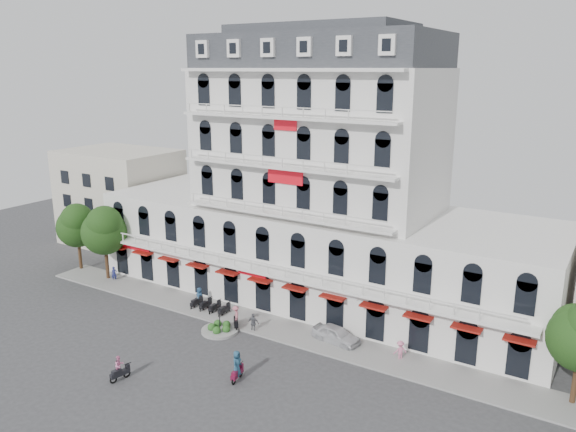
# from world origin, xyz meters

# --- Properties ---
(ground) EXTENTS (120.00, 120.00, 0.00)m
(ground) POSITION_xyz_m (0.00, 0.00, 0.00)
(ground) COLOR #38383A
(ground) RESTS_ON ground
(sidewalk) EXTENTS (53.00, 4.00, 0.16)m
(sidewalk) POSITION_xyz_m (0.00, 9.00, 0.08)
(sidewalk) COLOR gray
(sidewalk) RESTS_ON ground
(main_building) EXTENTS (45.00, 15.00, 25.80)m
(main_building) POSITION_xyz_m (0.00, 18.00, 9.96)
(main_building) COLOR silver
(main_building) RESTS_ON ground
(flank_building_west) EXTENTS (14.00, 10.00, 12.00)m
(flank_building_west) POSITION_xyz_m (-30.00, 20.00, 6.00)
(flank_building_west) COLOR beige
(flank_building_west) RESTS_ON ground
(traffic_island) EXTENTS (3.20, 3.20, 1.60)m
(traffic_island) POSITION_xyz_m (-3.00, 6.00, 0.26)
(traffic_island) COLOR gray
(traffic_island) RESTS_ON ground
(parked_scooter_row) EXTENTS (4.40, 1.80, 1.10)m
(parked_scooter_row) POSITION_xyz_m (-6.35, 8.80, 0.00)
(parked_scooter_row) COLOR black
(parked_scooter_row) RESTS_ON ground
(tree_west_outer) EXTENTS (4.50, 4.48, 7.76)m
(tree_west_outer) POSITION_xyz_m (-25.95, 9.98, 5.35)
(tree_west_outer) COLOR #382314
(tree_west_outer) RESTS_ON ground
(tree_west_inner) EXTENTS (4.76, 4.76, 8.25)m
(tree_west_inner) POSITION_xyz_m (-20.95, 9.48, 5.68)
(tree_west_inner) COLOR #382314
(tree_west_inner) RESTS_ON ground
(parked_car) EXTENTS (4.42, 2.24, 1.44)m
(parked_car) POSITION_xyz_m (6.41, 9.50, 0.72)
(parked_car) COLOR silver
(parked_car) RESTS_ON ground
(rider_southwest) EXTENTS (0.69, 1.69, 1.96)m
(rider_southwest) POSITION_xyz_m (-4.32, -3.92, 0.97)
(rider_southwest) COLOR black
(rider_southwest) RESTS_ON ground
(rider_east) EXTENTS (0.76, 1.69, 2.37)m
(rider_east) POSITION_xyz_m (2.96, 0.50, 1.21)
(rider_east) COLOR maroon
(rider_east) RESTS_ON ground
(rider_center) EXTENTS (1.22, 1.39, 2.13)m
(rider_center) POSITION_xyz_m (-2.19, 7.24, 1.12)
(rider_center) COLOR black
(rider_center) RESTS_ON ground
(pedestrian_left) EXTENTS (0.96, 0.73, 1.74)m
(pedestrian_left) POSITION_xyz_m (-8.21, 9.50, 0.87)
(pedestrian_left) COLOR navy
(pedestrian_left) RESTS_ON ground
(pedestrian_mid) EXTENTS (1.05, 0.59, 1.69)m
(pedestrian_mid) POSITION_xyz_m (-0.51, 7.51, 0.84)
(pedestrian_mid) COLOR #5A5B62
(pedestrian_mid) RESTS_ON ground
(pedestrian_right) EXTENTS (1.19, 1.17, 1.64)m
(pedestrian_right) POSITION_xyz_m (11.96, 9.50, 0.82)
(pedestrian_right) COLOR pink
(pedestrian_right) RESTS_ON ground
(pedestrian_far) EXTENTS (0.68, 0.69, 1.60)m
(pedestrian_far) POSITION_xyz_m (-20.00, 9.50, 0.80)
(pedestrian_far) COLOR navy
(pedestrian_far) RESTS_ON ground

